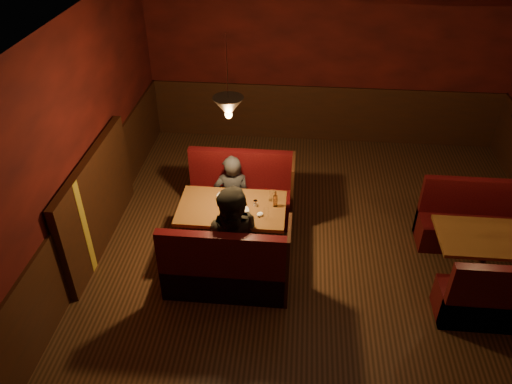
# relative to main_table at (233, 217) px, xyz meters

# --- Properties ---
(room) EXTENTS (6.02, 7.02, 2.92)m
(room) POSITION_rel_main_table_xyz_m (0.90, -0.31, 0.50)
(room) COLOR #352211
(room) RESTS_ON ground
(main_table) EXTENTS (1.32, 0.80, 0.93)m
(main_table) POSITION_rel_main_table_xyz_m (0.00, 0.00, 0.00)
(main_table) COLOR brown
(main_table) RESTS_ON ground
(main_bench_far) EXTENTS (1.46, 0.52, 0.99)m
(main_bench_far) POSITION_rel_main_table_xyz_m (0.01, 0.75, -0.23)
(main_bench_far) COLOR #330409
(main_bench_far) RESTS_ON ground
(main_bench_near) EXTENTS (1.46, 0.52, 0.99)m
(main_bench_near) POSITION_rel_main_table_xyz_m (0.01, -0.75, -0.23)
(main_bench_near) COLOR #330409
(main_bench_near) RESTS_ON ground
(second_table) EXTENTS (1.15, 0.74, 0.65)m
(second_table) POSITION_rel_main_table_xyz_m (3.01, -0.22, -0.06)
(second_table) COLOR brown
(second_table) RESTS_ON ground
(second_bench_far) EXTENTS (1.28, 0.48, 0.91)m
(second_bench_far) POSITION_rel_main_table_xyz_m (3.04, 0.47, -0.26)
(second_bench_far) COLOR #330409
(second_bench_far) RESTS_ON ground
(second_bench_near) EXTENTS (1.28, 0.48, 0.91)m
(second_bench_near) POSITION_rel_main_table_xyz_m (3.04, -0.91, -0.26)
(second_bench_near) COLOR #330409
(second_bench_near) RESTS_ON ground
(diner_a) EXTENTS (0.55, 0.41, 1.40)m
(diner_a) POSITION_rel_main_table_xyz_m (-0.10, 0.64, 0.15)
(diner_a) COLOR #2C2C2E
(diner_a) RESTS_ON ground
(diner_b) EXTENTS (0.83, 0.65, 1.68)m
(diner_b) POSITION_rel_main_table_xyz_m (0.11, -0.57, 0.29)
(diner_b) COLOR black
(diner_b) RESTS_ON ground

